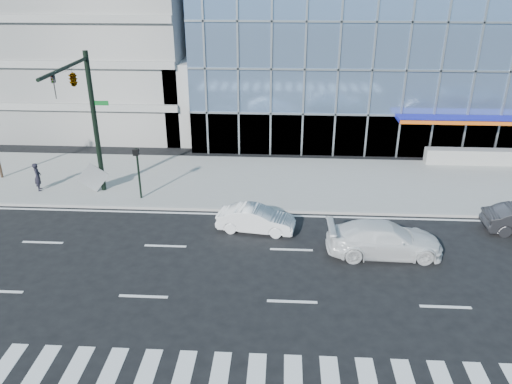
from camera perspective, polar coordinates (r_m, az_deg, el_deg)
ground at (r=23.68m, az=4.06°, el=-6.60°), size 160.00×160.00×0.00m
sidewalk at (r=30.79m, az=3.95°, el=1.19°), size 120.00×8.00×0.15m
theatre_building at (r=48.76m, az=21.57°, el=17.28°), size 42.00×26.00×15.00m
ramp_block at (r=39.77m, az=-4.85°, el=10.96°), size 6.00×8.00×6.00m
traffic_signal at (r=27.66m, az=-19.45°, el=10.49°), size 1.14×5.74×8.00m
ped_signal_post at (r=28.32m, az=-13.37°, el=2.96°), size 0.30×0.33×3.00m
white_suv at (r=23.68m, az=14.45°, el=-5.24°), size 5.32×2.27×1.53m
white_sedan at (r=24.96m, az=-0.02°, el=-3.11°), size 4.02×1.87×1.28m
pedestrian at (r=31.72m, az=-23.68°, el=1.61°), size 0.60×0.72×1.68m
tilted_panel at (r=30.24m, az=-18.11°, el=1.58°), size 1.75×0.66×1.83m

